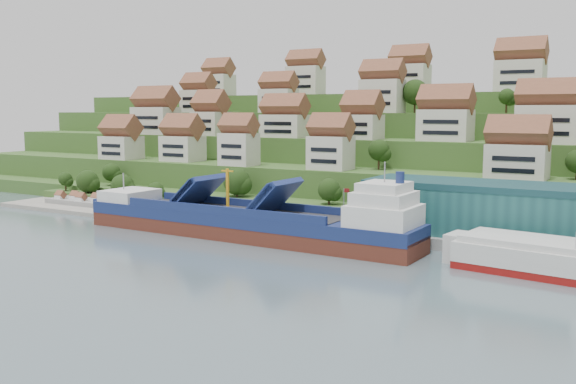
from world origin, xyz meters
The scene contains 11 objects.
ground centered at (0.00, 0.00, 0.00)m, with size 300.00×300.00×0.00m, color slate.
quay centered at (20.00, 15.00, 1.10)m, with size 180.00×14.00×2.20m, color gray.
pebble_beach centered at (-58.00, 12.00, 0.50)m, with size 45.00×20.00×1.00m, color gray.
hillside centered at (0.00, 103.55, 10.66)m, with size 260.00×128.00×31.00m.
hillside_village centered at (-0.78, 60.92, 24.57)m, with size 153.57×61.94×29.49m.
hillside_trees centered at (-12.68, 43.99, 16.28)m, with size 143.67×62.28×32.23m.
warehouse centered at (52.00, 17.00, 7.20)m, with size 60.00×15.00×10.00m, color #1F5656.
flagpole centered at (18.11, 10.00, 6.88)m, with size 1.28×0.16×8.00m.
beach_huts centered at (-60.00, 10.75, 2.10)m, with size 14.40×3.70×2.20m.
cargo_ship centered at (2.22, 0.16, 3.18)m, with size 75.03×12.99×16.56m.
second_ship centered at (60.29, 0.00, 2.66)m, with size 31.56×14.88×8.82m.
Camera 1 is at (73.22, -105.62, 25.68)m, focal length 40.00 mm.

